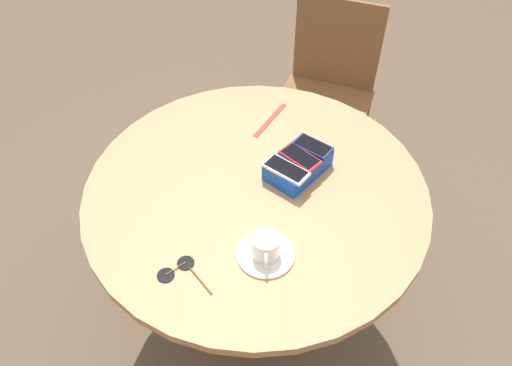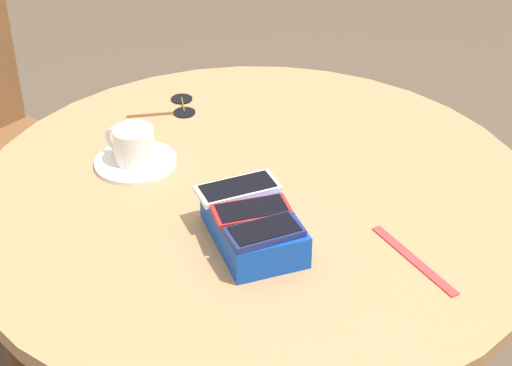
# 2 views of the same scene
# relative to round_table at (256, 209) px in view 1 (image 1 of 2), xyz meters

# --- Properties ---
(ground_plane) EXTENTS (8.00, 8.00, 0.00)m
(ground_plane) POSITION_rel_round_table_xyz_m (0.00, 0.00, -0.68)
(ground_plane) COLOR brown
(round_table) EXTENTS (1.05, 1.05, 0.78)m
(round_table) POSITION_rel_round_table_xyz_m (0.00, 0.00, 0.00)
(round_table) COLOR #2D2D2D
(round_table) RESTS_ON ground_plane
(phone_box) EXTENTS (0.21, 0.14, 0.06)m
(phone_box) POSITION_rel_round_table_xyz_m (-0.14, 0.04, 0.13)
(phone_box) COLOR #0F42AD
(phone_box) RESTS_ON round_table
(phone_navy) EXTENTS (0.08, 0.13, 0.01)m
(phone_navy) POSITION_rel_round_table_xyz_m (-0.20, 0.04, 0.17)
(phone_navy) COLOR navy
(phone_navy) RESTS_ON phone_box
(phone_red) EXTENTS (0.06, 0.13, 0.01)m
(phone_red) POSITION_rel_round_table_xyz_m (-0.14, 0.05, 0.16)
(phone_red) COLOR red
(phone_red) RESTS_ON phone_box
(phone_white) EXTENTS (0.08, 0.15, 0.01)m
(phone_white) POSITION_rel_round_table_xyz_m (-0.07, 0.05, 0.16)
(phone_white) COLOR silver
(phone_white) RESTS_ON phone_box
(saucer) EXTENTS (0.16, 0.16, 0.01)m
(saucer) POSITION_rel_round_table_xyz_m (0.16, 0.20, 0.10)
(saucer) COLOR silver
(saucer) RESTS_ON round_table
(coffee_cup) EXTENTS (0.09, 0.09, 0.07)m
(coffee_cup) POSITION_rel_round_table_xyz_m (0.16, 0.20, 0.14)
(coffee_cup) COLOR silver
(coffee_cup) RESTS_ON saucer
(lanyard_strap) EXTENTS (0.20, 0.07, 0.00)m
(lanyard_strap) POSITION_rel_round_table_xyz_m (-0.26, -0.19, 0.10)
(lanyard_strap) COLOR red
(lanyard_strap) RESTS_ON round_table
(sunglasses) EXTENTS (0.11, 0.15, 0.01)m
(sunglasses) POSITION_rel_round_table_xyz_m (0.35, 0.07, 0.10)
(sunglasses) COLOR black
(sunglasses) RESTS_ON round_table
(chair_near_window) EXTENTS (0.55, 0.55, 0.90)m
(chair_near_window) POSITION_rel_round_table_xyz_m (-0.83, -0.38, -0.20)
(chair_near_window) COLOR brown
(chair_near_window) RESTS_ON ground_plane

